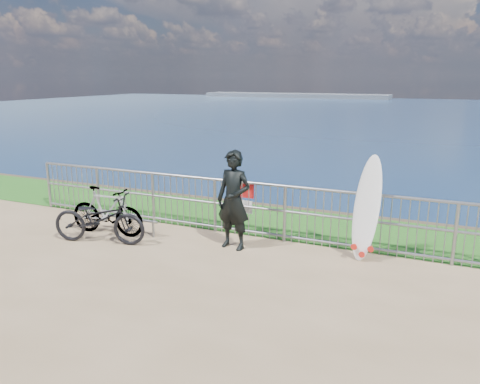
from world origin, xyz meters
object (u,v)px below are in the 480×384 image
at_px(surfboard, 366,212).
at_px(bicycle_near, 99,219).
at_px(bicycle_far, 107,211).
at_px(surfer, 234,200).

xyz_separation_m(surfboard, bicycle_near, (-4.78, -1.23, -0.37)).
relative_size(surfboard, bicycle_far, 1.12).
distance_m(surfboard, bicycle_near, 4.95).
bearing_deg(surfer, bicycle_far, -165.31).
distance_m(surfer, bicycle_near, 2.63).
distance_m(surfboard, bicycle_far, 5.03).
xyz_separation_m(surfboard, bicycle_far, (-4.96, -0.78, -0.36)).
distance_m(surfer, surfboard, 2.36).
xyz_separation_m(surfer, surfboard, (2.32, 0.44, -0.07)).
relative_size(bicycle_near, bicycle_far, 1.12).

